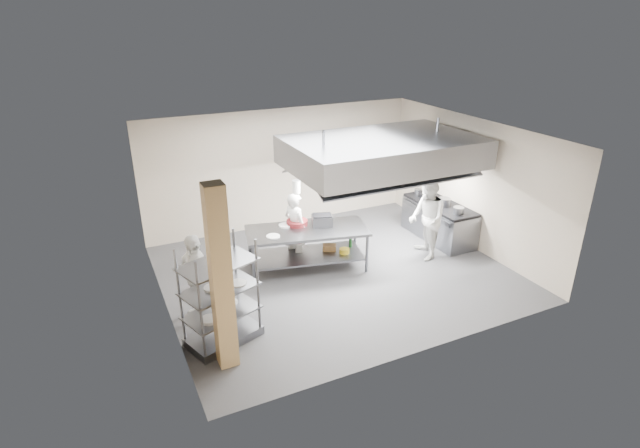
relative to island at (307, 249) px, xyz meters
name	(u,v)px	position (x,y,z in m)	size (l,w,h in m)	color
floor	(335,272)	(0.45, -0.46, -0.46)	(7.00, 7.00, 0.00)	#363638
ceiling	(337,134)	(0.45, -0.46, 2.54)	(7.00, 7.00, 0.00)	silver
wall_back	(282,168)	(0.45, 2.54, 1.04)	(7.00, 7.00, 0.00)	#BEAD97
wall_left	(158,238)	(-3.05, -0.46, 1.04)	(6.00, 6.00, 0.00)	#BEAD97
wall_right	(471,183)	(3.95, -0.46, 1.04)	(6.00, 6.00, 0.00)	#BEAD97
column	(221,280)	(-2.45, -2.36, 1.04)	(0.30, 0.30, 3.00)	tan
exhaust_hood	(383,152)	(1.75, -0.06, 1.94)	(4.00, 2.50, 0.60)	gray
hood_strip_a	(345,172)	(0.85, -0.06, 1.62)	(1.60, 0.12, 0.04)	white
hood_strip_b	(416,161)	(2.65, -0.06, 1.62)	(1.60, 0.12, 0.04)	white
wall_shelf	(348,161)	(2.25, 2.38, 1.04)	(1.50, 0.28, 0.04)	gray
island	(307,249)	(0.00, 0.00, 0.00)	(2.56, 1.07, 0.91)	slate
island_worktop	(307,231)	(0.00, 0.00, 0.42)	(2.56, 1.07, 0.06)	gray
island_undershelf	(307,255)	(0.00, 0.00, -0.16)	(2.35, 0.96, 0.04)	slate
pass_rack	(220,294)	(-2.35, -1.76, 0.45)	(1.20, 0.70, 1.81)	gray
cooking_range	(439,222)	(3.53, 0.04, -0.04)	(0.80, 2.00, 0.84)	gray
range_top	(440,205)	(3.53, 0.04, 0.41)	(0.78, 1.96, 0.06)	black
chef_head	(295,228)	(-0.13, 0.34, 0.37)	(0.60, 0.39, 1.64)	white
chef_line	(427,219)	(2.61, -0.66, 0.48)	(0.91, 0.71, 1.87)	white
chef_plating	(196,277)	(-2.55, -0.85, 0.36)	(0.95, 0.40, 1.63)	white
griddle	(322,220)	(0.39, 0.08, 0.56)	(0.43, 0.34, 0.21)	slate
wicker_basket	(329,248)	(0.52, -0.02, -0.07)	(0.29, 0.20, 0.13)	olive
stockpot	(444,202)	(3.50, -0.12, 0.54)	(0.28, 0.28, 0.20)	gray
plate_stack	(222,311)	(-2.35, -1.76, 0.12)	(0.28, 0.28, 0.05)	white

